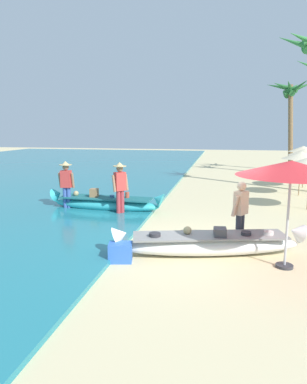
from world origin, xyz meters
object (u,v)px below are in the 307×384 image
object	(u,v)px
person_vendor_hatted	(120,185)
person_vendor_assistant	(66,182)
person_tourist_customer	(241,210)
patio_umbrella_large	(291,169)
boat_white_foreground	(209,243)
boat_cyan_midground	(106,203)
palm_tree_mid_cluster	(290,97)
cooler_box	(120,252)

from	to	relation	value
person_vendor_hatted	person_vendor_assistant	xyz separation A→B (m)	(-2.09, 0.40, -0.03)
person_tourist_customer	patio_umbrella_large	bearing A→B (deg)	-52.95
boat_white_foreground	patio_umbrella_large	world-z (taller)	patio_umbrella_large
boat_white_foreground	person_tourist_customer	bearing A→B (deg)	45.92
person_tourist_customer	boat_cyan_midground	bearing A→B (deg)	146.61
person_vendor_assistant	palm_tree_mid_cluster	xyz separation A→B (m)	(9.22, 11.53, 3.69)
boat_white_foreground	patio_umbrella_large	xyz separation A→B (m)	(1.59, -0.45, 1.82)
cooler_box	boat_cyan_midground	bearing A→B (deg)	100.96
boat_white_foreground	person_tourist_customer	size ratio (longest dim) A/B	2.74
person_tourist_customer	patio_umbrella_large	size ratio (longest dim) A/B	0.72
person_vendor_hatted	cooler_box	distance (m)	4.16
boat_cyan_midground	person_vendor_assistant	size ratio (longest dim) A/B	2.40
person_tourist_customer	cooler_box	bearing A→B (deg)	-149.79
boat_white_foreground	person_vendor_assistant	xyz separation A→B (m)	(-5.16, 3.52, 0.74)
boat_cyan_midground	person_tourist_customer	world-z (taller)	person_tourist_customer
cooler_box	palm_tree_mid_cluster	bearing A→B (deg)	57.59
person_vendor_assistant	boat_white_foreground	bearing A→B (deg)	-34.31
boat_cyan_midground	person_tourist_customer	xyz separation A→B (m)	(4.48, -2.95, 0.64)
person_vendor_hatted	patio_umbrella_large	xyz separation A→B (m)	(4.65, -3.57, 1.05)
boat_white_foreground	cooler_box	bearing A→B (deg)	-157.42
person_vendor_assistant	patio_umbrella_large	distance (m)	7.90
palm_tree_mid_cluster	boat_white_foreground	bearing A→B (deg)	-105.11
person_vendor_hatted	patio_umbrella_large	distance (m)	5.96
patio_umbrella_large	palm_tree_mid_cluster	world-z (taller)	palm_tree_mid_cluster
person_vendor_assistant	cooler_box	bearing A→B (deg)	-52.94
person_vendor_hatted	cooler_box	bearing A→B (deg)	-73.41
boat_cyan_midground	person_vendor_hatted	xyz separation A→B (m)	(0.71, -0.56, 0.76)
person_tourist_customer	patio_umbrella_large	xyz separation A→B (m)	(0.89, -1.17, 1.17)
patio_umbrella_large	person_vendor_hatted	bearing A→B (deg)	142.54
person_vendor_hatted	patio_umbrella_large	world-z (taller)	patio_umbrella_large
boat_cyan_midground	person_vendor_hatted	world-z (taller)	person_vendor_hatted
boat_cyan_midground	person_vendor_hatted	size ratio (longest dim) A/B	2.34
palm_tree_mid_cluster	person_vendor_hatted	bearing A→B (deg)	-120.86
boat_cyan_midground	person_vendor_hatted	bearing A→B (deg)	-38.29
patio_umbrella_large	person_vendor_assistant	bearing A→B (deg)	149.53
person_vendor_assistant	patio_umbrella_large	bearing A→B (deg)	-30.47
boat_cyan_midground	palm_tree_mid_cluster	size ratio (longest dim) A/B	0.73
person_vendor_hatted	cooler_box	size ratio (longest dim) A/B	3.54
boat_cyan_midground	cooler_box	world-z (taller)	boat_cyan_midground
cooler_box	person_tourist_customer	bearing A→B (deg)	18.44
person_tourist_customer	cooler_box	distance (m)	3.10
cooler_box	person_vendor_assistant	bearing A→B (deg)	115.29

